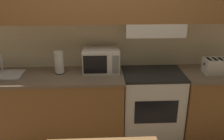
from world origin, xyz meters
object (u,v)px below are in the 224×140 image
Objects in this scene: stove_range at (151,104)px; paper_towel_roll at (59,63)px; microwave at (101,60)px; toaster at (216,66)px.

paper_towel_roll is at bearing 177.47° from stove_range.
microwave is 1.43m from toaster.
paper_towel_roll is (-1.16, 0.05, 0.58)m from stove_range.
microwave is 1.44× the size of toaster.
microwave is (-0.65, 0.09, 0.59)m from stove_range.
microwave is at bearing 4.71° from paper_towel_roll.
stove_range is 1.96× the size of microwave.
paper_towel_roll is (-1.94, 0.09, 0.04)m from toaster.
paper_towel_roll reaches higher than toaster.
microwave reaches higher than paper_towel_roll.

